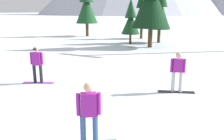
% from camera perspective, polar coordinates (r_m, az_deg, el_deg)
% --- Properties ---
extents(ground_plane, '(800.00, 800.00, 0.00)m').
position_cam_1_polar(ground_plane, '(7.93, -9.61, -11.64)').
color(ground_plane, silver).
extents(snowboarder_foreground, '(1.37, 1.08, 1.71)m').
position_cam_1_polar(snowboarder_foreground, '(6.12, -5.63, -10.22)').
color(snowboarder_foreground, '#1E8CD8').
rests_on(snowboarder_foreground, ground_plane).
extents(snowboarder_midground, '(1.50, 0.89, 1.80)m').
position_cam_1_polar(snowboarder_midground, '(11.83, -17.70, 1.42)').
color(snowboarder_midground, '#993FD8').
rests_on(snowboarder_midground, ground_plane).
extents(snowboarder_background, '(1.54, 0.82, 1.75)m').
position_cam_1_polar(snowboarder_background, '(10.35, 15.59, -0.34)').
color(snowboarder_background, black).
rests_on(snowboarder_background, ground_plane).
extents(pine_tree_broad, '(2.38, 2.38, 6.73)m').
position_cam_1_polar(pine_tree_broad, '(26.61, 11.58, 14.36)').
color(pine_tree_broad, '#472D19').
rests_on(pine_tree_broad, ground_plane).
extents(pine_tree_tall, '(1.94, 1.94, 4.73)m').
position_cam_1_polar(pine_tree_tall, '(25.25, 4.54, 12.16)').
color(pine_tree_tall, '#472D19').
rests_on(pine_tree_tall, ground_plane).
extents(pine_tree_short, '(2.24, 2.24, 6.64)m').
position_cam_1_polar(pine_tree_short, '(30.30, 7.27, 14.37)').
color(pine_tree_short, '#472D19').
rests_on(pine_tree_short, ground_plane).
extents(pine_tree_leaning, '(2.97, 2.97, 8.04)m').
position_cam_1_polar(pine_tree_leaning, '(33.25, -6.18, 15.69)').
color(pine_tree_leaning, '#472D19').
rests_on(pine_tree_leaning, ground_plane).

